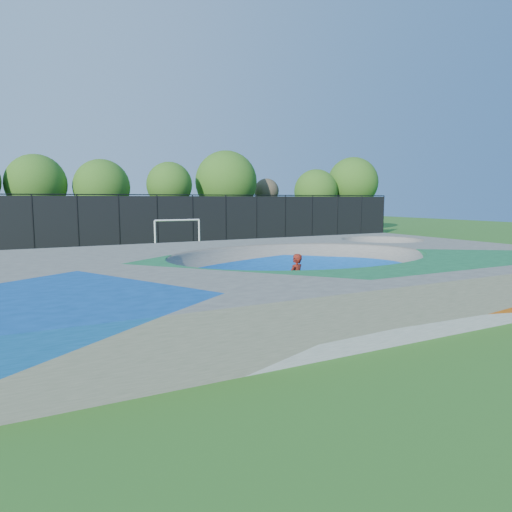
{
  "coord_description": "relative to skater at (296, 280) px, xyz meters",
  "views": [
    {
      "loc": [
        -10.0,
        -15.15,
        3.67
      ],
      "look_at": [
        -0.49,
        3.0,
        1.1
      ],
      "focal_mm": 32.0,
      "sensor_mm": 36.0,
      "label": 1
    }
  ],
  "objects": [
    {
      "name": "skater",
      "position": [
        0.0,
        0.0,
        0.0
      ],
      "size": [
        0.78,
        0.65,
        1.81
      ],
      "primitive_type": "imported",
      "rotation": [
        0.0,
        0.0,
        3.53
      ],
      "color": "red",
      "rests_on": "ground"
    },
    {
      "name": "soccer_goal",
      "position": [
        1.72,
        18.28,
        0.65
      ],
      "size": [
        3.38,
        0.12,
        2.23
      ],
      "color": "white",
      "rests_on": "ground"
    },
    {
      "name": "treeline",
      "position": [
        0.38,
        28.15,
        4.12
      ],
      "size": [
        53.86,
        6.95,
        8.34
      ],
      "color": "#4A3A25",
      "rests_on": "ground"
    },
    {
      "name": "ground",
      "position": [
        1.63,
        2.12,
        -0.91
      ],
      "size": [
        120.0,
        120.0,
        0.0
      ],
      "primitive_type": "plane",
      "color": "#27601A",
      "rests_on": "ground"
    },
    {
      "name": "skate_deck",
      "position": [
        1.63,
        2.12,
        -0.16
      ],
      "size": [
        22.0,
        14.0,
        1.5
      ],
      "primitive_type": "cube",
      "color": "gray",
      "rests_on": "ground"
    },
    {
      "name": "fence",
      "position": [
        1.63,
        23.12,
        1.19
      ],
      "size": [
        48.09,
        0.09,
        4.04
      ],
      "color": "black",
      "rests_on": "ground"
    },
    {
      "name": "skateboard",
      "position": [
        0.0,
        0.0,
        -0.88
      ],
      "size": [
        0.81,
        0.43,
        0.05
      ],
      "primitive_type": "cube",
      "rotation": [
        0.0,
        0.0,
        0.29
      ],
      "color": "black",
      "rests_on": "ground"
    }
  ]
}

